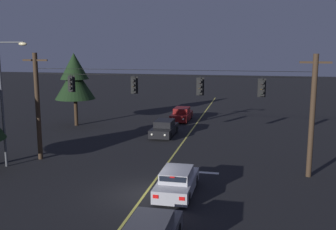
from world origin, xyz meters
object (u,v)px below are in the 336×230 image
(traffic_light_left_inner, at_px, (134,85))
(car_oncoming_lead, at_px, (164,129))
(traffic_light_leftmost, at_px, (71,84))
(car_oncoming_trailing, at_px, (182,115))
(traffic_light_centre, at_px, (200,87))
(car_waiting_near_lane, at_px, (177,182))
(traffic_light_right_inner, at_px, (262,88))
(tree_verge_near, at_px, (75,78))
(street_lamp_corner, at_px, (6,93))

(traffic_light_left_inner, bearing_deg, car_oncoming_lead, 89.95)
(traffic_light_leftmost, distance_m, car_oncoming_trailing, 17.57)
(traffic_light_centre, bearing_deg, car_waiting_near_lane, -97.62)
(traffic_light_right_inner, relative_size, tree_verge_near, 0.17)
(traffic_light_right_inner, xyz_separation_m, street_lamp_corner, (-15.95, -2.02, -0.44))
(car_oncoming_lead, xyz_separation_m, car_oncoming_trailing, (0.25, 7.36, 0.00))
(traffic_light_left_inner, xyz_separation_m, tree_verge_near, (-9.63, 11.55, -0.63))
(car_oncoming_lead, relative_size, tree_verge_near, 0.61)
(traffic_light_centre, bearing_deg, car_oncoming_lead, 115.67)
(traffic_light_right_inner, height_order, street_lamp_corner, street_lamp_corner)
(traffic_light_left_inner, height_order, traffic_light_right_inner, same)
(traffic_light_leftmost, xyz_separation_m, traffic_light_left_inner, (4.38, 0.00, 0.00))
(traffic_light_leftmost, bearing_deg, street_lamp_corner, -150.16)
(car_waiting_near_lane, relative_size, car_oncoming_trailing, 0.98)
(car_waiting_near_lane, distance_m, tree_verge_near, 21.20)
(traffic_light_left_inner, distance_m, street_lamp_corner, 8.18)
(traffic_light_leftmost, xyz_separation_m, traffic_light_centre, (8.67, 0.00, 0.00))
(traffic_light_left_inner, relative_size, tree_verge_near, 0.17)
(traffic_light_leftmost, distance_m, car_oncoming_lead, 10.99)
(traffic_light_right_inner, bearing_deg, traffic_light_left_inner, 180.00)
(traffic_light_left_inner, height_order, tree_verge_near, tree_verge_near)
(street_lamp_corner, bearing_deg, car_oncoming_trailing, 65.97)
(traffic_light_leftmost, distance_m, tree_verge_near, 12.71)
(traffic_light_centre, relative_size, tree_verge_near, 0.17)
(traffic_light_left_inner, xyz_separation_m, car_waiting_near_lane, (3.70, -4.42, -4.70))
(traffic_light_centre, bearing_deg, tree_verge_near, 140.32)
(traffic_light_centre, distance_m, car_waiting_near_lane, 6.48)
(traffic_light_right_inner, distance_m, tree_verge_near, 21.12)
(traffic_light_leftmost, bearing_deg, car_oncoming_lead, 63.80)
(traffic_light_leftmost, xyz_separation_m, street_lamp_corner, (-3.53, -2.02, -0.44))
(traffic_light_centre, distance_m, traffic_light_right_inner, 3.75)
(traffic_light_left_inner, bearing_deg, traffic_light_centre, 0.00)
(traffic_light_left_inner, relative_size, traffic_light_centre, 1.00)
(traffic_light_left_inner, relative_size, traffic_light_right_inner, 1.00)
(traffic_light_right_inner, distance_m, car_oncoming_lead, 12.89)
(traffic_light_left_inner, relative_size, car_oncoming_lead, 0.28)
(traffic_light_centre, xyz_separation_m, car_waiting_near_lane, (-0.59, -4.42, -4.70))
(car_waiting_near_lane, distance_m, car_oncoming_lead, 13.84)
(traffic_light_leftmost, height_order, traffic_light_centre, same)
(traffic_light_leftmost, height_order, traffic_light_right_inner, same)
(traffic_light_leftmost, distance_m, traffic_light_centre, 8.67)
(car_waiting_near_lane, height_order, tree_verge_near, tree_verge_near)
(traffic_light_centre, xyz_separation_m, tree_verge_near, (-13.92, 11.55, -0.63))
(traffic_light_left_inner, xyz_separation_m, street_lamp_corner, (-7.91, -2.02, -0.44))
(traffic_light_right_inner, height_order, car_oncoming_lead, traffic_light_right_inner)
(car_oncoming_lead, distance_m, street_lamp_corner, 14.16)
(traffic_light_right_inner, bearing_deg, traffic_light_centre, 180.00)
(traffic_light_leftmost, bearing_deg, traffic_light_left_inner, 0.00)
(car_waiting_near_lane, bearing_deg, car_oncoming_trailing, 99.45)
(car_oncoming_lead, bearing_deg, street_lamp_corner, -125.89)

